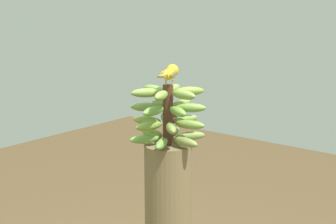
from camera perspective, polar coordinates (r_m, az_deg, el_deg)
The scene contains 2 objects.
banana_bunch at distance 1.75m, azimuth 0.02°, elevation -0.38°, with size 0.31×0.30×0.24m.
perched_bird at distance 1.72m, azimuth 0.20°, elevation 5.00°, with size 0.08×0.17×0.08m.
Camera 1 is at (1.06, -1.34, 1.64)m, focal length 47.94 mm.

